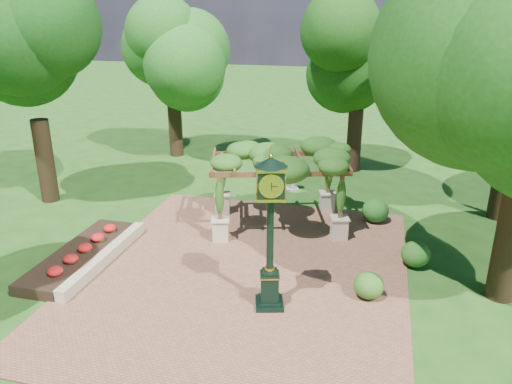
# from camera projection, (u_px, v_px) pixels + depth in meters

# --- Properties ---
(ground) EXTENTS (120.00, 120.00, 0.00)m
(ground) POSITION_uv_depth(u_px,v_px,m) (236.00, 289.00, 14.88)
(ground) COLOR #1E4714
(ground) RESTS_ON ground
(brick_plaza) EXTENTS (10.00, 12.00, 0.04)m
(brick_plaza) POSITION_uv_depth(u_px,v_px,m) (244.00, 272.00, 15.78)
(brick_plaza) COLOR brown
(brick_plaza) RESTS_ON ground
(border_wall) EXTENTS (0.35, 5.00, 0.40)m
(border_wall) POSITION_uv_depth(u_px,v_px,m) (105.00, 258.00, 16.32)
(border_wall) COLOR #C6B793
(border_wall) RESTS_ON ground
(flower_bed) EXTENTS (1.50, 5.00, 0.36)m
(flower_bed) POSITION_uv_depth(u_px,v_px,m) (81.00, 255.00, 16.53)
(flower_bed) COLOR red
(flower_bed) RESTS_ON ground
(pedestal_clock) EXTENTS (1.07, 1.07, 4.42)m
(pedestal_clock) POSITION_uv_depth(u_px,v_px,m) (270.00, 220.00, 13.11)
(pedestal_clock) COLOR black
(pedestal_clock) RESTS_ON brick_plaza
(pergola) EXTENTS (5.62, 4.34, 3.12)m
(pergola) POSITION_uv_depth(u_px,v_px,m) (278.00, 161.00, 18.37)
(pergola) COLOR beige
(pergola) RESTS_ON brick_plaza
(sundial) EXTENTS (0.67, 0.67, 0.97)m
(sundial) POSITION_uv_depth(u_px,v_px,m) (292.00, 181.00, 22.83)
(sundial) COLOR gray
(sundial) RESTS_ON ground
(shrub_front) EXTENTS (1.05, 1.05, 0.78)m
(shrub_front) POSITION_uv_depth(u_px,v_px,m) (369.00, 285.00, 14.27)
(shrub_front) COLOR #2E5F1B
(shrub_front) RESTS_ON brick_plaza
(shrub_mid) EXTENTS (1.11, 1.11, 0.83)m
(shrub_mid) POSITION_uv_depth(u_px,v_px,m) (416.00, 254.00, 16.02)
(shrub_mid) COLOR #235618
(shrub_mid) RESTS_ON brick_plaza
(shrub_back) EXTENTS (1.14, 1.14, 0.92)m
(shrub_back) POSITION_uv_depth(u_px,v_px,m) (375.00, 211.00, 19.34)
(shrub_back) COLOR #1E5A1A
(shrub_back) RESTS_ON brick_plaza
(tree_west_near) EXTENTS (4.91, 4.91, 9.22)m
(tree_west_near) POSITION_uv_depth(u_px,v_px,m) (28.00, 50.00, 19.56)
(tree_west_near) COLOR black
(tree_west_near) RESTS_ON ground
(tree_west_far) EXTENTS (4.24, 4.24, 8.29)m
(tree_west_far) POSITION_uv_depth(u_px,v_px,m) (171.00, 52.00, 26.44)
(tree_west_far) COLOR #312213
(tree_west_far) RESTS_ON ground
(tree_north) EXTENTS (4.30, 4.30, 8.18)m
(tree_north) POSITION_uv_depth(u_px,v_px,m) (360.00, 59.00, 23.86)
(tree_north) COLOR #341E14
(tree_north) RESTS_ON ground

